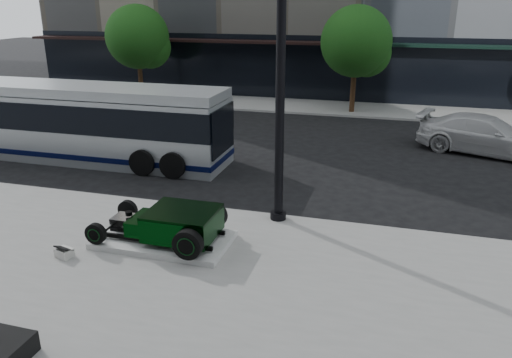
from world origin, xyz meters
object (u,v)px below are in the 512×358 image
(hot_rod, at_px, (175,223))
(lamppost, at_px, (280,86))
(transit_bus, at_px, (79,121))
(white_sedan, at_px, (485,135))

(hot_rod, xyz_separation_m, lamppost, (2.14, 2.25, 3.19))
(lamppost, relative_size, transit_bus, 0.67)
(hot_rod, distance_m, transit_bus, 9.32)
(lamppost, height_order, transit_bus, lamppost)
(hot_rod, height_order, lamppost, lamppost)
(transit_bus, bearing_deg, white_sedan, 18.04)
(hot_rod, bearing_deg, lamppost, 46.47)
(transit_bus, bearing_deg, hot_rod, -41.90)
(lamppost, relative_size, white_sedan, 1.53)
(hot_rod, xyz_separation_m, white_sedan, (8.72, 11.29, 0.08))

